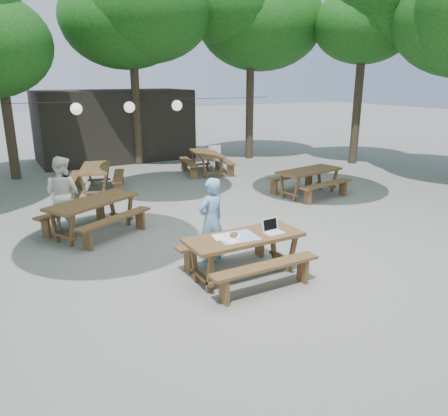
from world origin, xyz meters
TOP-DOWN VIEW (x-y plane):
  - ground at (0.00, 0.00)m, footprint 80.00×80.00m
  - pavilion at (0.50, 10.50)m, footprint 6.00×3.00m
  - main_picnic_table at (-0.75, -1.72)m, footprint 2.00×1.58m
  - picnic_table_nw at (-2.47, 1.73)m, footprint 2.42×2.29m
  - picnic_table_ne at (3.73, 1.99)m, footprint 2.12×1.85m
  - picnic_table_far_w at (-1.53, 5.41)m, footprint 2.10×2.30m
  - picnic_table_far_e at (2.51, 6.09)m, footprint 1.94×2.19m
  - woman at (-0.91, -0.82)m, footprint 0.66×0.53m
  - second_person at (-2.97, 2.30)m, footprint 1.01×1.02m
  - plastic_chair at (3.05, 6.37)m, footprint 0.52×0.52m
  - laptop at (-0.25, -1.81)m, footprint 0.35×0.28m
  - tabletop_clutter at (-0.92, -1.72)m, footprint 0.75×0.61m
  - paper_lanterns at (-0.19, 6.00)m, footprint 9.00×0.34m

SIDE VIEW (x-z plane):
  - ground at x=0.00m, z-range 0.00..0.00m
  - plastic_chair at x=3.05m, z-range -0.19..0.71m
  - main_picnic_table at x=-0.75m, z-range 0.01..0.76m
  - picnic_table_nw at x=-2.47m, z-range 0.01..0.76m
  - picnic_table_ne at x=3.73m, z-range 0.01..0.76m
  - picnic_table_far_w at x=-1.53m, z-range 0.01..0.76m
  - picnic_table_far_e at x=2.51m, z-range 0.01..0.76m
  - tabletop_clutter at x=-0.92m, z-range 0.72..0.80m
  - woman at x=-0.91m, z-range 0.00..1.58m
  - laptop at x=-0.25m, z-range 0.69..0.93m
  - second_person at x=-2.97m, z-range 0.00..1.67m
  - pavilion at x=0.50m, z-range 0.00..2.80m
  - paper_lanterns at x=-0.19m, z-range 2.21..2.59m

